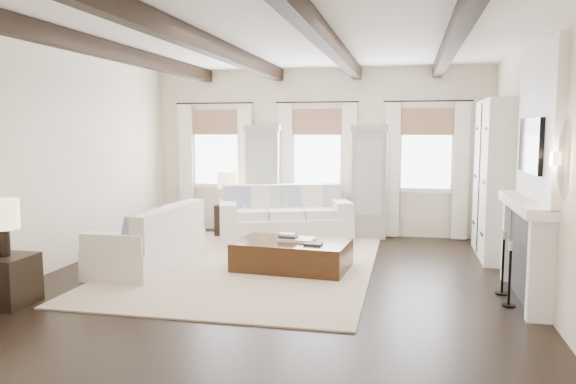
% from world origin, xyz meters
% --- Properties ---
extents(ground, '(7.50, 7.50, 0.00)m').
position_xyz_m(ground, '(0.00, 0.00, 0.00)').
color(ground, black).
rests_on(ground, ground).
extents(room_shell, '(6.54, 7.54, 3.22)m').
position_xyz_m(room_shell, '(0.75, 0.90, 1.89)').
color(room_shell, '#EDE0C7').
rests_on(room_shell, ground).
extents(area_rug, '(3.65, 4.94, 0.02)m').
position_xyz_m(area_rug, '(-0.58, 0.88, 0.01)').
color(area_rug, '#C8B099').
rests_on(area_rug, ground).
extents(sofa_back, '(2.57, 1.78, 1.01)m').
position_xyz_m(sofa_back, '(-0.48, 2.90, 0.41)').
color(sofa_back, white).
rests_on(sofa_back, ground).
extents(sofa_left, '(1.02, 2.14, 0.90)m').
position_xyz_m(sofa_left, '(-1.97, 0.58, 0.36)').
color(sofa_left, white).
rests_on(sofa_left, ground).
extents(ottoman, '(1.69, 1.14, 0.42)m').
position_xyz_m(ottoman, '(0.11, 0.81, 0.21)').
color(ottoman, black).
rests_on(ottoman, ground).
extents(tray, '(0.53, 0.42, 0.04)m').
position_xyz_m(tray, '(0.16, 0.87, 0.44)').
color(tray, white).
rests_on(tray, ottoman).
extents(book_lower, '(0.28, 0.22, 0.04)m').
position_xyz_m(book_lower, '(0.04, 0.84, 0.48)').
color(book_lower, '#262628').
rests_on(book_lower, tray).
extents(book_upper, '(0.23, 0.19, 0.03)m').
position_xyz_m(book_upper, '(0.03, 0.82, 0.52)').
color(book_upper, beige).
rests_on(book_upper, book_lower).
extents(book_loose, '(0.25, 0.20, 0.03)m').
position_xyz_m(book_loose, '(0.45, 0.59, 0.44)').
color(book_loose, '#262628').
rests_on(book_loose, ottoman).
extents(side_table_front, '(0.58, 0.58, 0.58)m').
position_xyz_m(side_table_front, '(-2.83, -1.50, 0.29)').
color(side_table_front, black).
rests_on(side_table_front, ground).
extents(lamp_front, '(0.38, 0.38, 0.66)m').
position_xyz_m(lamp_front, '(-2.83, -1.50, 1.03)').
color(lamp_front, black).
rests_on(lamp_front, side_table_front).
extents(side_table_back, '(0.40, 0.40, 0.61)m').
position_xyz_m(side_table_back, '(-1.65, 3.14, 0.30)').
color(side_table_back, black).
rests_on(side_table_back, ground).
extents(lamp_back, '(0.36, 0.36, 0.63)m').
position_xyz_m(lamp_back, '(-1.65, 3.14, 1.03)').
color(lamp_back, black).
rests_on(lamp_back, side_table_back).
extents(candlestick_near, '(0.15, 0.15, 0.76)m').
position_xyz_m(candlestick_near, '(2.90, -0.33, 0.31)').
color(candlestick_near, black).
rests_on(candlestick_near, ground).
extents(candlestick_far, '(0.16, 0.16, 0.80)m').
position_xyz_m(candlestick_far, '(2.90, 0.16, 0.33)').
color(candlestick_far, black).
rests_on(candlestick_far, ground).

